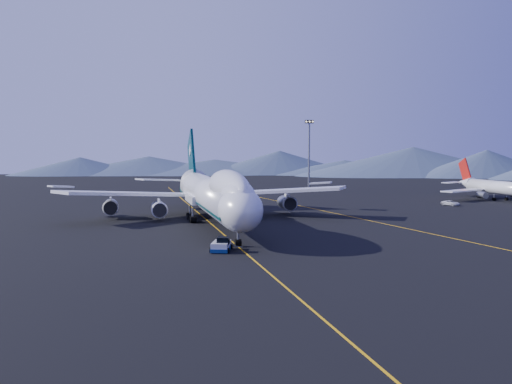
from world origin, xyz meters
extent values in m
plane|color=black|center=(0.00, 0.00, 0.00)|extent=(500.00, 500.00, 0.00)
cube|color=#E8A20D|center=(0.00, 0.00, 0.01)|extent=(0.25, 220.00, 0.01)
cube|color=#E8A20D|center=(30.00, 10.00, 0.01)|extent=(28.08, 198.09, 0.01)
cone|color=#445369|center=(-40.81, 231.43, 6.00)|extent=(100.00, 100.00, 12.00)
cone|color=#445369|center=(36.76, 232.11, 6.00)|extent=(100.00, 100.00, 12.00)
cone|color=#445369|center=(110.33, 207.49, 6.00)|extent=(100.00, 100.00, 12.00)
cone|color=#445369|center=(171.87, 160.27, 6.00)|extent=(100.00, 100.00, 12.00)
cylinder|color=silver|center=(0.00, 0.00, 5.60)|extent=(6.50, 56.00, 6.50)
ellipsoid|color=silver|center=(0.00, -28.00, 5.60)|extent=(6.50, 10.40, 6.50)
ellipsoid|color=silver|center=(0.00, -18.50, 8.10)|extent=(5.13, 25.16, 5.85)
cube|color=black|center=(0.00, -30.00, 6.80)|extent=(3.60, 1.61, 1.29)
cone|color=silver|center=(0.00, 33.00, 6.40)|extent=(6.50, 12.00, 6.50)
cube|color=#033234|center=(0.00, 1.00, 4.70)|extent=(6.24, 60.00, 1.10)
cube|color=silver|center=(0.00, 5.50, 4.50)|extent=(7.50, 13.00, 1.60)
cube|color=silver|center=(-14.50, 11.50, 5.20)|extent=(30.62, 23.28, 2.83)
cube|color=silver|center=(14.50, 11.50, 5.20)|extent=(30.62, 23.28, 2.83)
cylinder|color=slate|center=(-9.50, 7.50, 2.40)|extent=(2.90, 5.50, 2.90)
cylinder|color=slate|center=(-19.00, 14.00, 2.40)|extent=(2.90, 5.50, 2.90)
cylinder|color=slate|center=(9.50, 7.50, 2.40)|extent=(2.90, 5.50, 2.90)
cylinder|color=slate|center=(19.00, 14.00, 2.40)|extent=(2.90, 5.50, 2.90)
cube|color=#033234|center=(0.00, 32.00, 11.40)|extent=(0.55, 14.11, 15.94)
cube|color=silver|center=(-7.50, 34.50, 6.80)|extent=(12.39, 9.47, 0.98)
cube|color=silver|center=(7.50, 34.50, 6.80)|extent=(12.39, 9.47, 0.98)
cylinder|color=black|center=(0.00, -26.50, 0.55)|extent=(0.90, 1.10, 1.10)
cube|color=silver|center=(-3.00, -29.50, 0.77)|extent=(3.58, 5.03, 1.14)
cube|color=navy|center=(-3.00, -29.50, 0.36)|extent=(3.74, 5.25, 0.52)
cube|color=black|center=(-3.00, -29.50, 1.60)|extent=(2.09, 2.09, 0.93)
cylinder|color=silver|center=(86.54, 29.95, 3.59)|extent=(3.79, 31.95, 3.79)
cone|color=silver|center=(86.54, 48.92, 3.99)|extent=(3.79, 6.99, 3.79)
cube|color=silver|center=(76.56, 34.94, 2.80)|extent=(16.77, 11.32, 0.35)
cylinder|color=slate|center=(81.05, 32.45, 1.60)|extent=(1.90, 3.49, 1.90)
cube|color=#A2150F|center=(86.54, 49.42, 7.79)|extent=(0.35, 6.81, 8.04)
imported|color=silver|center=(64.91, 22.16, 0.65)|extent=(3.90, 5.14, 1.30)
cylinder|color=black|center=(45.24, 77.60, 0.19)|extent=(2.25, 2.25, 0.38)
cylinder|color=slate|center=(45.24, 77.60, 11.73)|extent=(0.66, 0.66, 23.46)
cube|color=black|center=(45.24, 77.60, 23.74)|extent=(3.00, 0.75, 1.13)
camera|label=1|loc=(-16.01, -107.68, 14.17)|focal=40.00mm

